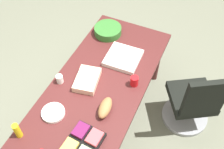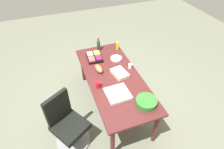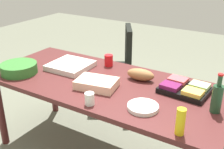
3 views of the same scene
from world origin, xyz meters
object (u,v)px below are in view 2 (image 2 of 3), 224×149
fruit_platter (94,57)px  salad_bowl (146,102)px  pizza_box (118,94)px  paper_plate_stack (116,58)px  red_solo_cup (98,85)px  conference_table (113,80)px  mustard_bottle (118,46)px  bread_loaf (99,69)px  office_chair (68,127)px  sheet_cake (120,73)px  wine_bottle (99,45)px  paper_cup (130,66)px

fruit_platter → salad_bowl: (1.40, 0.41, 0.01)m
pizza_box → fruit_platter: fruit_platter is taller
paper_plate_stack → red_solo_cup: 0.85m
conference_table → mustard_bottle: 0.90m
paper_plate_stack → bread_loaf: (0.23, -0.43, 0.04)m
conference_table → red_solo_cup: red_solo_cup is taller
red_solo_cup → bread_loaf: size_ratio=0.46×
pizza_box → conference_table: bearing=166.7°
mustard_bottle → paper_plate_stack: bearing=-25.5°
salad_bowl → mustard_bottle: size_ratio=1.88×
office_chair → sheet_cake: size_ratio=3.05×
wine_bottle → pizza_box: bearing=-4.2°
sheet_cake → fruit_platter: size_ratio=0.84×
paper_plate_stack → bread_loaf: bearing=-61.7°
office_chair → fruit_platter: size_ratio=2.57×
mustard_bottle → paper_cup: 0.67m
pizza_box → red_solo_cup: (-0.28, -0.24, 0.03)m
paper_plate_stack → salad_bowl: (1.23, 0.01, 0.03)m
sheet_cake → bread_loaf: 0.39m
red_solo_cup → salad_bowl: size_ratio=0.34×
fruit_platter → red_solo_cup: (0.80, -0.16, 0.02)m
office_chair → salad_bowl: (0.29, 1.19, 0.44)m
conference_table → pizza_box: pizza_box is taller
fruit_platter → office_chair: bearing=-35.3°
paper_plate_stack → red_solo_cup: bearing=-41.5°
salad_bowl → paper_plate_stack: bearing=-179.6°
office_chair → red_solo_cup: (-0.30, 0.62, 0.45)m
mustard_bottle → fruit_platter: bearing=-75.0°
paper_cup → paper_plate_stack: bearing=-158.3°
office_chair → pizza_box: 0.95m
pizza_box → fruit_platter: 1.08m
bread_loaf → paper_plate_stack: bearing=118.3°
office_chair → mustard_bottle: size_ratio=5.68×
conference_table → mustard_bottle: mustard_bottle is taller
mustard_bottle → wine_bottle: 0.40m
paper_cup → wine_bottle: wine_bottle is taller
paper_cup → sheet_cake: bearing=-65.9°
paper_cup → pizza_box: bearing=-39.9°
conference_table → fruit_platter: 0.67m
bread_loaf → mustard_bottle: mustard_bottle is taller
paper_plate_stack → paper_cup: size_ratio=2.44×
paper_plate_stack → pizza_box: (0.91, -0.33, 0.01)m
pizza_box → wine_bottle: 1.35m
bread_loaf → paper_cup: size_ratio=2.67×
conference_table → bread_loaf: bread_loaf is taller
conference_table → office_chair: size_ratio=2.14×
bread_loaf → pizza_box: bearing=8.6°
pizza_box → paper_cup: size_ratio=4.00×
conference_table → paper_plate_stack: 0.54m
pizza_box → wine_bottle: wine_bottle is taller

